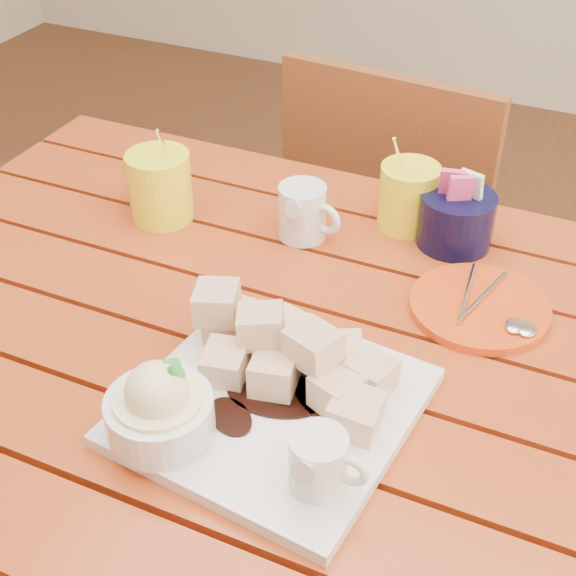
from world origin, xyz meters
The scene contains 8 objects.
table centered at (0.00, 0.00, 0.64)m, with size 1.20×0.79×0.75m.
dessert_plate centered at (0.01, -0.14, 0.78)m, with size 0.30×0.30×0.11m.
coffee_mug_left centered at (-0.29, 0.16, 0.80)m, with size 0.13×0.09×0.15m.
coffee_mug_right centered at (0.05, 0.29, 0.80)m, with size 0.12×0.08×0.14m.
cream_pitcher centered at (-0.08, 0.20, 0.79)m, with size 0.10×0.08×0.08m.
sugar_caddy centered at (0.12, 0.27, 0.79)m, with size 0.10×0.10×0.11m.
orange_saucer centered at (0.19, 0.14, 0.76)m, with size 0.17×0.17×0.02m.
chair_far centered at (-0.07, 0.67, 0.48)m, with size 0.44×0.44×0.85m.
Camera 1 is at (0.29, -0.66, 1.37)m, focal length 50.00 mm.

